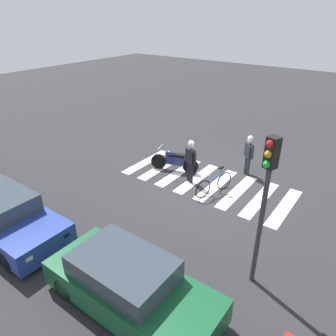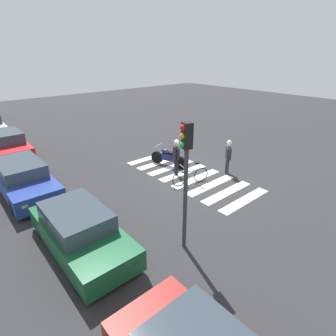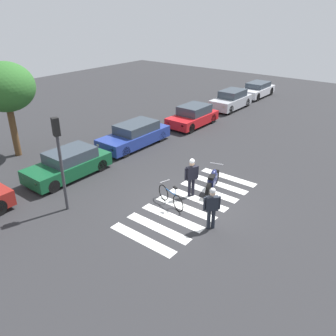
{
  "view_description": "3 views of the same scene",
  "coord_description": "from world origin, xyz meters",
  "px_view_note": "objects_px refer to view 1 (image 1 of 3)",
  "views": [
    {
      "loc": [
        -5.32,
        9.9,
        6.22
      ],
      "look_at": [
        0.64,
        1.76,
        1.14
      ],
      "focal_mm": 33.68,
      "sensor_mm": 36.0,
      "label": 1
    },
    {
      "loc": [
        -8.26,
        8.56,
        5.57
      ],
      "look_at": [
        -0.04,
        1.43,
        0.82
      ],
      "focal_mm": 28.64,
      "sensor_mm": 36.0,
      "label": 2
    },
    {
      "loc": [
        -10.59,
        -7.05,
        7.69
      ],
      "look_at": [
        0.12,
        1.38,
        1.23
      ],
      "focal_mm": 37.01,
      "sensor_mm": 36.0,
      "label": 3
    }
  ],
  "objects_px": {
    "leaning_bicycle": "(214,184)",
    "traffic_light_pole": "(265,191)",
    "car_blue_hatchback": "(1,214)",
    "car_green_compact": "(130,285)",
    "officer_on_foot": "(191,158)",
    "police_motorcycle": "(175,161)",
    "officer_by_motorcycle": "(249,153)"
  },
  "relations": [
    {
      "from": "leaning_bicycle",
      "to": "traffic_light_pole",
      "type": "height_order",
      "value": "traffic_light_pole"
    },
    {
      "from": "leaning_bicycle",
      "to": "car_blue_hatchback",
      "type": "xyz_separation_m",
      "value": [
        4.1,
        5.89,
        0.27
      ]
    },
    {
      "from": "car_blue_hatchback",
      "to": "traffic_light_pole",
      "type": "xyz_separation_m",
      "value": [
        -6.97,
        -2.68,
        2.0
      ]
    },
    {
      "from": "car_blue_hatchback",
      "to": "car_green_compact",
      "type": "bearing_deg",
      "value": -176.79
    },
    {
      "from": "officer_on_foot",
      "to": "car_green_compact",
      "type": "height_order",
      "value": "officer_on_foot"
    },
    {
      "from": "leaning_bicycle",
      "to": "police_motorcycle",
      "type": "bearing_deg",
      "value": -15.98
    },
    {
      "from": "leaning_bicycle",
      "to": "car_green_compact",
      "type": "height_order",
      "value": "car_green_compact"
    },
    {
      "from": "car_blue_hatchback",
      "to": "traffic_light_pole",
      "type": "distance_m",
      "value": 7.73
    },
    {
      "from": "officer_on_foot",
      "to": "car_green_compact",
      "type": "xyz_separation_m",
      "value": [
        -2.09,
        5.82,
        -0.4
      ]
    },
    {
      "from": "car_blue_hatchback",
      "to": "traffic_light_pole",
      "type": "bearing_deg",
      "value": -158.95
    },
    {
      "from": "leaning_bicycle",
      "to": "traffic_light_pole",
      "type": "relative_size",
      "value": 0.44
    },
    {
      "from": "car_green_compact",
      "to": "traffic_light_pole",
      "type": "distance_m",
      "value": 3.71
    },
    {
      "from": "officer_by_motorcycle",
      "to": "car_green_compact",
      "type": "bearing_deg",
      "value": 93.92
    },
    {
      "from": "police_motorcycle",
      "to": "leaning_bicycle",
      "type": "distance_m",
      "value": 2.36
    },
    {
      "from": "officer_on_foot",
      "to": "traffic_light_pole",
      "type": "distance_m",
      "value": 5.55
    },
    {
      "from": "traffic_light_pole",
      "to": "car_green_compact",
      "type": "bearing_deg",
      "value": 50.54
    },
    {
      "from": "officer_by_motorcycle",
      "to": "car_blue_hatchback",
      "type": "distance_m",
      "value": 9.24
    },
    {
      "from": "police_motorcycle",
      "to": "car_blue_hatchback",
      "type": "bearing_deg",
      "value": 74.33
    },
    {
      "from": "officer_by_motorcycle",
      "to": "car_blue_hatchback",
      "type": "bearing_deg",
      "value": 61.12
    },
    {
      "from": "leaning_bicycle",
      "to": "car_green_compact",
      "type": "relative_size",
      "value": 0.41
    },
    {
      "from": "police_motorcycle",
      "to": "officer_by_motorcycle",
      "type": "xyz_separation_m",
      "value": [
        -2.62,
        -1.54,
        0.52
      ]
    },
    {
      "from": "traffic_light_pole",
      "to": "officer_on_foot",
      "type": "bearing_deg",
      "value": -40.02
    },
    {
      "from": "police_motorcycle",
      "to": "officer_on_foot",
      "type": "bearing_deg",
      "value": 157.7
    },
    {
      "from": "officer_on_foot",
      "to": "car_blue_hatchback",
      "type": "height_order",
      "value": "officer_on_foot"
    },
    {
      "from": "officer_on_foot",
      "to": "car_blue_hatchback",
      "type": "bearing_deg",
      "value": 64.55
    },
    {
      "from": "police_motorcycle",
      "to": "leaning_bicycle",
      "type": "xyz_separation_m",
      "value": [
        -2.27,
        0.65,
        -0.07
      ]
    },
    {
      "from": "car_green_compact",
      "to": "car_blue_hatchback",
      "type": "distance_m",
      "value": 5.0
    },
    {
      "from": "officer_on_foot",
      "to": "leaning_bicycle",
      "type": "bearing_deg",
      "value": 170.03
    },
    {
      "from": "police_motorcycle",
      "to": "traffic_light_pole",
      "type": "distance_m",
      "value": 6.78
    },
    {
      "from": "officer_on_foot",
      "to": "officer_by_motorcycle",
      "type": "xyz_separation_m",
      "value": [
        -1.56,
        -1.98,
        -0.05
      ]
    },
    {
      "from": "police_motorcycle",
      "to": "car_green_compact",
      "type": "distance_m",
      "value": 7.01
    },
    {
      "from": "leaning_bicycle",
      "to": "traffic_light_pole",
      "type": "distance_m",
      "value": 4.86
    }
  ]
}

